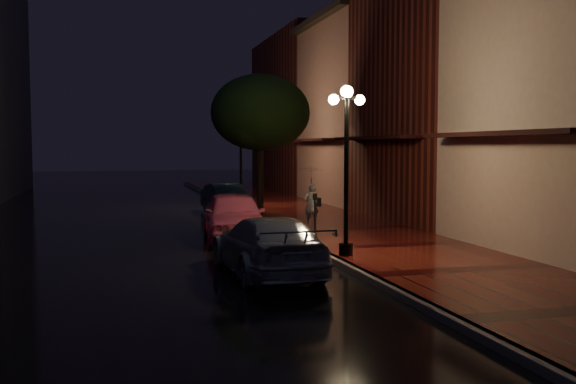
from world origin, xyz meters
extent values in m
plane|color=black|center=(0.00, 0.00, 0.00)|extent=(120.00, 120.00, 0.00)
cube|color=#4B0D0D|center=(2.25, 0.00, 0.07)|extent=(4.50, 60.00, 0.15)
cube|color=#595451|center=(0.00, 0.00, 0.07)|extent=(0.25, 60.00, 0.15)
cube|color=#511914|center=(7.00, 2.00, 5.50)|extent=(5.00, 8.00, 11.00)
cube|color=#8C5951|center=(7.00, 10.00, 4.50)|extent=(5.00, 8.00, 9.00)
cube|color=#511914|center=(7.00, 20.00, 5.00)|extent=(5.00, 12.00, 10.00)
cylinder|color=black|center=(0.35, -5.00, 2.15)|extent=(0.12, 0.12, 4.00)
cylinder|color=black|center=(0.35, -5.00, 0.30)|extent=(0.36, 0.36, 0.30)
cube|color=black|center=(0.35, -5.00, 4.15)|extent=(0.70, 0.08, 0.08)
sphere|color=#F0CF90|center=(0.35, -5.00, 4.30)|extent=(0.32, 0.32, 0.32)
sphere|color=#F0CF90|center=(0.00, -5.00, 4.10)|extent=(0.26, 0.26, 0.26)
sphere|color=#F0CF90|center=(0.70, -5.00, 4.10)|extent=(0.26, 0.26, 0.26)
cylinder|color=black|center=(0.35, 9.00, 2.15)|extent=(0.12, 0.12, 4.00)
cylinder|color=black|center=(0.35, 9.00, 0.30)|extent=(0.36, 0.36, 0.30)
cube|color=black|center=(0.35, 9.00, 4.15)|extent=(0.70, 0.08, 0.08)
sphere|color=#F0CF90|center=(0.35, 9.00, 4.30)|extent=(0.32, 0.32, 0.32)
sphere|color=#F0CF90|center=(0.00, 9.00, 4.10)|extent=(0.26, 0.26, 0.26)
sphere|color=#F0CF90|center=(0.70, 9.00, 4.10)|extent=(0.26, 0.26, 0.26)
cylinder|color=black|center=(0.60, 6.00, 1.75)|extent=(0.28, 0.28, 3.20)
ellipsoid|color=black|center=(0.60, 6.00, 4.35)|extent=(4.16, 4.16, 3.20)
sphere|color=black|center=(1.30, 6.60, 3.75)|extent=(1.80, 1.80, 1.80)
sphere|color=black|center=(0.00, 5.30, 3.85)|extent=(1.80, 1.80, 1.80)
imported|color=#EC6182|center=(-1.76, -0.66, 0.77)|extent=(2.21, 4.65, 1.53)
imported|color=black|center=(-0.60, 7.38, 0.65)|extent=(1.87, 4.08, 1.30)
imported|color=#96979D|center=(-1.99, -6.18, 0.67)|extent=(2.06, 4.71, 1.35)
imported|color=white|center=(1.29, 1.00, 0.89)|extent=(0.55, 0.36, 1.49)
imported|color=silver|center=(1.29, 1.00, 1.84)|extent=(0.86, 0.88, 0.79)
cylinder|color=black|center=(1.29, 1.00, 1.24)|extent=(0.02, 0.02, 1.19)
cube|color=black|center=(1.54, 0.95, 0.99)|extent=(0.12, 0.28, 0.30)
cylinder|color=black|center=(1.00, -0.33, 0.67)|extent=(0.06, 0.06, 1.04)
cube|color=black|center=(1.00, -0.33, 1.29)|extent=(0.13, 0.10, 0.21)
camera|label=1|loc=(-5.33, -20.28, 2.92)|focal=40.00mm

